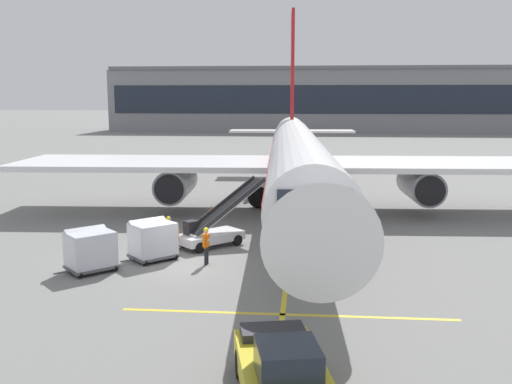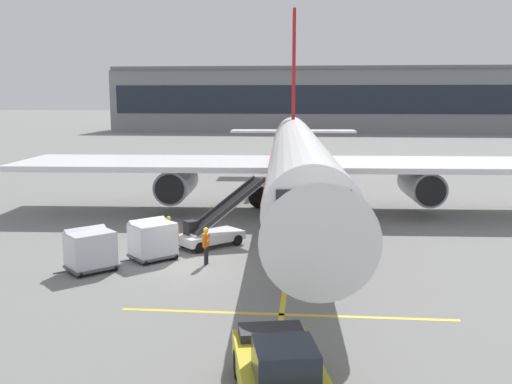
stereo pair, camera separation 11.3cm
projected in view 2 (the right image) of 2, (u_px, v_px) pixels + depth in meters
name	position (u px, v px, depth m)	size (l,w,h in m)	color
ground_plane	(189.00, 264.00, 26.75)	(600.00, 600.00, 0.00)	slate
parked_airplane	(298.00, 157.00, 38.60)	(37.72, 47.16, 15.81)	white
belt_loader	(214.00, 228.00, 29.91)	(4.50, 4.54, 3.36)	silver
baggage_cart_lead	(152.00, 239.00, 27.34)	(2.55, 2.54, 1.91)	#515156
baggage_cart_second	(90.00, 249.00, 25.54)	(2.55, 2.54, 1.91)	#515156
pushback_tug	(280.00, 371.00, 14.53)	(2.96, 4.74, 1.83)	gold
ground_crew_by_loader	(175.00, 237.00, 27.67)	(0.29, 0.57, 1.74)	#333847
ground_crew_by_carts	(206.00, 243.00, 26.52)	(0.29, 0.57, 1.74)	black
ground_crew_marshaller	(169.00, 231.00, 29.01)	(0.45, 0.43, 1.74)	black
ground_crew_wingwalker	(154.00, 236.00, 27.92)	(0.56, 0.33, 1.74)	black
safety_cone_engine_keepout	(205.00, 220.00, 34.50)	(0.71, 0.71, 0.80)	black
safety_cone_wingtip	(212.00, 212.00, 36.95)	(0.69, 0.69, 0.78)	black
apron_guidance_line_lead_in	(295.00, 213.00, 38.29)	(0.20, 110.00, 0.01)	yellow
apron_guidance_line_stop_bar	(287.00, 315.00, 20.51)	(12.00, 0.20, 0.01)	yellow
terminal_building	(345.00, 100.00, 129.96)	(103.72, 14.80, 14.15)	gray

